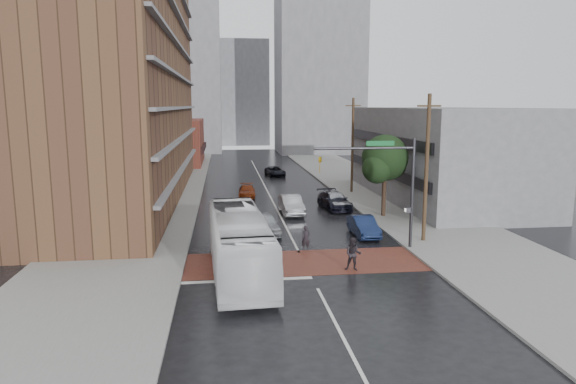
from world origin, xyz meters
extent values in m
plane|color=black|center=(0.00, 0.00, 0.00)|extent=(160.00, 160.00, 0.00)
cube|color=brown|center=(0.00, 0.50, 0.01)|extent=(14.00, 5.00, 0.02)
cube|color=gray|center=(-11.50, 25.00, 0.07)|extent=(9.00, 90.00, 0.15)
cube|color=gray|center=(11.50, 25.00, 0.07)|extent=(9.00, 90.00, 0.15)
cube|color=brown|center=(-14.00, 24.00, 14.00)|extent=(10.00, 44.00, 28.00)
cube|color=brown|center=(-12.00, 54.00, 3.50)|extent=(8.00, 16.00, 7.00)
cube|color=gray|center=(16.50, 20.00, 4.50)|extent=(11.00, 26.00, 9.00)
cube|color=gray|center=(-14.00, 78.00, 16.00)|extent=(18.00, 16.00, 32.00)
cube|color=gray|center=(14.00, 72.00, 18.00)|extent=(16.00, 14.00, 36.00)
cube|color=gray|center=(0.00, 95.00, 12.00)|extent=(12.00, 10.00, 24.00)
cylinder|color=#332319|center=(8.50, 12.00, 2.00)|extent=(0.36, 0.36, 4.00)
sphere|color=#1C3015|center=(8.50, 12.00, 5.00)|extent=(3.80, 3.80, 3.80)
sphere|color=#1C3015|center=(7.60, 11.20, 4.20)|extent=(2.40, 2.40, 2.40)
sphere|color=#1C3015|center=(9.30, 12.80, 4.40)|extent=(2.60, 2.60, 2.60)
cylinder|color=#2D2D33|center=(7.30, 2.50, 3.60)|extent=(0.20, 0.20, 7.20)
cylinder|color=#2D2D33|center=(4.10, 2.50, 6.60)|extent=(6.40, 0.16, 0.16)
imported|color=gold|center=(1.30, 2.50, 5.60)|extent=(0.20, 0.16, 1.00)
cube|color=#0C5926|center=(5.10, 2.50, 6.90)|extent=(1.80, 0.05, 0.30)
cube|color=#2D2D33|center=(7.05, 2.50, 2.60)|extent=(0.30, 0.30, 0.35)
cylinder|color=#473321|center=(8.80, 4.00, 5.00)|extent=(0.26, 0.26, 10.00)
cube|color=#473321|center=(8.80, 4.00, 9.20)|extent=(1.60, 0.12, 0.12)
cylinder|color=#473321|center=(8.80, 24.00, 5.00)|extent=(0.26, 0.26, 10.00)
cube|color=#473321|center=(8.80, 24.00, 9.20)|extent=(1.60, 0.12, 0.12)
imported|color=white|center=(-3.89, -1.00, 1.72)|extent=(3.56, 12.51, 3.45)
imported|color=black|center=(0.52, 3.00, 0.81)|extent=(0.62, 0.44, 1.61)
imported|color=black|center=(2.52, -1.34, 0.95)|extent=(1.12, 0.99, 1.91)
imported|color=#A2A5AA|center=(-1.79, 7.66, 0.77)|extent=(2.36, 4.70, 1.54)
imported|color=#B6B8BE|center=(1.04, 14.30, 0.80)|extent=(1.87, 4.93, 1.61)
imported|color=maroon|center=(-2.36, 23.15, 0.59)|extent=(1.83, 4.15, 1.18)
imported|color=black|center=(2.06, 38.34, 0.62)|extent=(2.71, 4.74, 1.25)
imported|color=#121F41|center=(5.20, 6.21, 0.71)|extent=(1.51, 4.29, 1.41)
imported|color=black|center=(5.20, 16.00, 0.76)|extent=(2.69, 5.45, 1.52)
imported|color=#A5A8AC|center=(5.20, 16.00, 0.83)|extent=(2.63, 5.07, 1.65)
camera|label=1|loc=(-4.61, -28.58, 9.25)|focal=32.00mm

